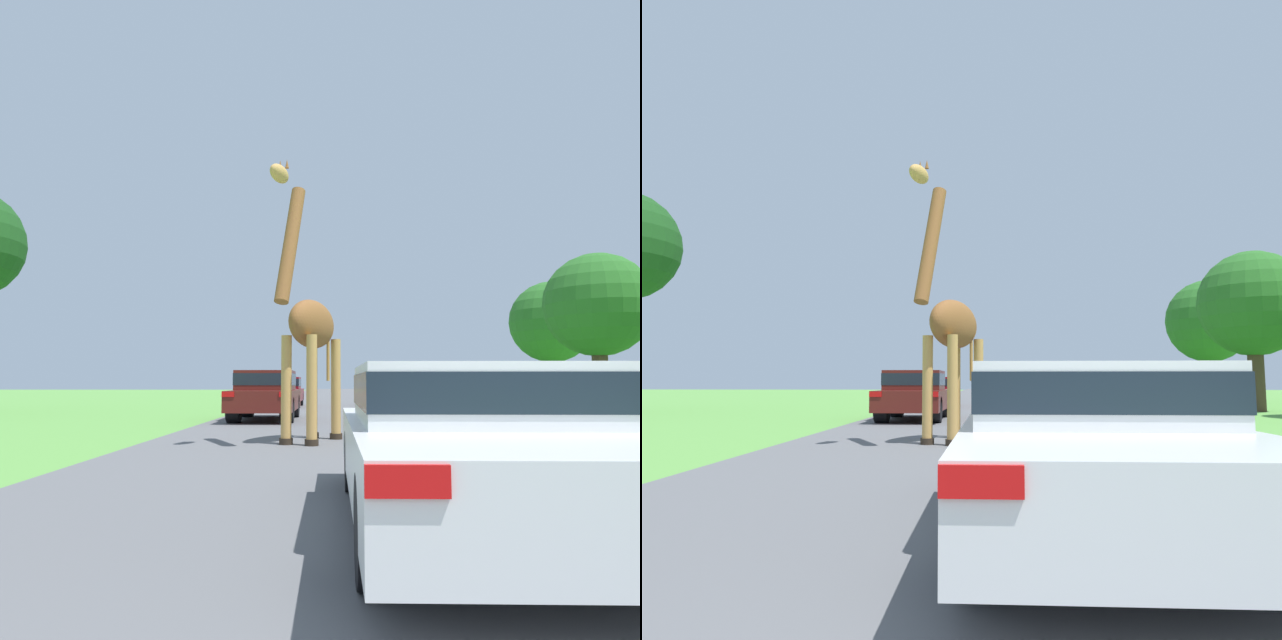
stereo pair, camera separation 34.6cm
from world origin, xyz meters
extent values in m
cube|color=#5B5B5E|center=(0.00, 30.00, 0.00)|extent=(7.07, 120.00, 0.00)
cylinder|color=tan|center=(-0.39, 11.08, 0.98)|extent=(0.19, 0.19, 1.97)
cylinder|color=#2D2319|center=(-0.39, 11.08, 0.06)|extent=(0.25, 0.25, 0.11)
cylinder|color=tan|center=(-0.85, 11.25, 0.98)|extent=(0.19, 0.19, 1.97)
cylinder|color=#2D2319|center=(-0.85, 11.25, 0.06)|extent=(0.25, 0.25, 0.11)
cylinder|color=tan|center=(0.05, 12.24, 0.98)|extent=(0.19, 0.19, 1.97)
cylinder|color=#2D2319|center=(0.05, 12.24, 0.06)|extent=(0.25, 0.25, 0.11)
cylinder|color=tan|center=(-0.42, 12.41, 0.98)|extent=(0.19, 0.19, 1.97)
cylinder|color=#2D2319|center=(-0.42, 12.41, 0.06)|extent=(0.25, 0.25, 0.11)
ellipsoid|color=brown|center=(-0.40, 11.75, 2.22)|extent=(1.17, 1.86, 0.93)
cylinder|color=brown|center=(-0.76, 10.79, 3.56)|extent=(0.57, 0.98, 2.25)
ellipsoid|color=tan|center=(-0.92, 10.36, 4.70)|extent=(0.42, 0.61, 0.30)
cylinder|color=tan|center=(-0.10, 12.53, 1.68)|extent=(0.07, 0.07, 1.08)
cone|color=brown|center=(-0.80, 10.49, 4.93)|extent=(0.07, 0.07, 0.16)
cone|color=brown|center=(-0.93, 10.54, 4.93)|extent=(0.07, 0.07, 0.16)
cube|color=silver|center=(1.07, 5.53, 0.54)|extent=(1.91, 4.62, 0.55)
cube|color=silver|center=(1.07, 5.53, 1.03)|extent=(1.72, 2.08, 0.45)
cube|color=#19232D|center=(1.07, 5.53, 1.06)|extent=(1.74, 2.10, 0.27)
cube|color=red|center=(0.28, 3.21, 0.73)|extent=(0.34, 0.03, 0.13)
cylinder|color=black|center=(0.30, 6.92, 0.31)|extent=(0.38, 0.62, 0.62)
cylinder|color=black|center=(1.83, 6.92, 0.31)|extent=(0.38, 0.62, 0.62)
cylinder|color=black|center=(0.30, 4.14, 0.31)|extent=(0.38, 0.62, 0.62)
cylinder|color=black|center=(1.83, 4.14, 0.31)|extent=(0.38, 0.62, 0.62)
cube|color=#561914|center=(-2.00, 17.89, 0.59)|extent=(1.83, 4.19, 0.58)
cube|color=#561914|center=(-2.00, 17.89, 1.16)|extent=(1.64, 1.88, 0.57)
cube|color=#19232D|center=(-2.00, 17.89, 1.19)|extent=(1.66, 1.90, 0.34)
cube|color=red|center=(-2.75, 15.79, 0.79)|extent=(0.33, 0.03, 0.14)
cube|color=red|center=(-1.25, 15.79, 0.79)|extent=(0.33, 0.03, 0.14)
cylinder|color=black|center=(-2.73, 19.14, 0.36)|extent=(0.37, 0.71, 0.71)
cylinder|color=black|center=(-1.27, 19.14, 0.36)|extent=(0.37, 0.71, 0.71)
cylinder|color=black|center=(-2.73, 16.63, 0.36)|extent=(0.37, 0.71, 0.71)
cylinder|color=black|center=(-1.27, 16.63, 0.36)|extent=(0.37, 0.71, 0.71)
cube|color=silver|center=(2.81, 22.40, 0.57)|extent=(1.95, 4.00, 0.65)
cube|color=silver|center=(2.81, 22.40, 1.15)|extent=(1.76, 1.80, 0.51)
cube|color=#19232D|center=(2.81, 22.40, 1.17)|extent=(1.78, 1.82, 0.31)
cube|color=red|center=(2.01, 20.39, 0.80)|extent=(0.35, 0.03, 0.16)
cube|color=red|center=(3.61, 20.39, 0.80)|extent=(0.35, 0.03, 0.16)
cylinder|color=black|center=(2.03, 23.60, 0.28)|extent=(0.39, 0.56, 0.56)
cylinder|color=black|center=(3.59, 23.60, 0.28)|extent=(0.39, 0.56, 0.56)
cylinder|color=black|center=(2.03, 21.20, 0.28)|extent=(0.39, 0.56, 0.56)
cylinder|color=black|center=(3.59, 21.20, 0.28)|extent=(0.39, 0.56, 0.56)
cube|color=maroon|center=(-2.27, 26.79, 0.53)|extent=(1.72, 4.11, 0.53)
cube|color=maroon|center=(-2.27, 26.79, 1.06)|extent=(1.55, 1.85, 0.53)
cube|color=#19232D|center=(-2.27, 26.79, 1.09)|extent=(1.57, 1.87, 0.32)
cube|color=red|center=(-2.98, 24.72, 0.72)|extent=(0.31, 0.03, 0.13)
cube|color=red|center=(-1.57, 24.72, 0.72)|extent=(0.31, 0.03, 0.13)
cylinder|color=black|center=(-2.96, 28.02, 0.31)|extent=(0.34, 0.62, 0.62)
cylinder|color=black|center=(-1.58, 28.02, 0.31)|extent=(0.34, 0.62, 0.62)
cylinder|color=black|center=(-2.96, 25.56, 0.31)|extent=(0.34, 0.62, 0.62)
cylinder|color=black|center=(-1.58, 25.56, 0.31)|extent=(0.34, 0.62, 0.62)
cube|color=gray|center=(2.37, 14.64, 0.60)|extent=(1.95, 4.73, 0.62)
cube|color=gray|center=(2.37, 14.64, 1.13)|extent=(1.76, 2.13, 0.45)
cube|color=#19232D|center=(2.37, 14.64, 1.15)|extent=(1.78, 2.15, 0.27)
cube|color=red|center=(1.57, 12.26, 0.82)|extent=(0.35, 0.03, 0.15)
cube|color=red|center=(3.17, 12.26, 0.82)|extent=(0.35, 0.03, 0.15)
cylinder|color=black|center=(1.59, 16.06, 0.34)|extent=(0.39, 0.68, 0.68)
cylinder|color=black|center=(3.15, 16.06, 0.34)|extent=(0.39, 0.68, 0.68)
cylinder|color=black|center=(1.59, 13.22, 0.34)|extent=(0.39, 0.68, 0.68)
cylinder|color=black|center=(3.15, 13.22, 0.34)|extent=(0.39, 0.68, 0.68)
cube|color=black|center=(2.71, 28.15, 0.55)|extent=(1.91, 4.35, 0.58)
cube|color=black|center=(2.71, 28.15, 1.05)|extent=(1.72, 1.96, 0.43)
cube|color=#19232D|center=(2.71, 28.15, 1.07)|extent=(1.74, 1.98, 0.26)
cube|color=red|center=(1.93, 25.97, 0.75)|extent=(0.34, 0.03, 0.14)
cube|color=red|center=(3.50, 25.97, 0.75)|extent=(0.34, 0.03, 0.14)
cylinder|color=black|center=(1.95, 29.46, 0.30)|extent=(0.38, 0.60, 0.60)
cylinder|color=black|center=(3.48, 29.46, 0.30)|extent=(0.38, 0.60, 0.60)
cylinder|color=black|center=(1.95, 26.85, 0.30)|extent=(0.38, 0.60, 0.60)
cylinder|color=black|center=(3.48, 26.85, 0.30)|extent=(0.38, 0.60, 0.60)
cylinder|color=#4C3828|center=(12.69, 34.05, 1.93)|extent=(0.52, 0.52, 3.87)
sphere|color=#286623|center=(12.69, 34.05, 4.57)|extent=(4.70, 4.70, 4.70)
cylinder|color=#4C3828|center=(10.32, 23.14, 1.75)|extent=(0.58, 0.58, 3.51)
sphere|color=#286623|center=(10.32, 23.14, 4.11)|extent=(4.04, 4.04, 4.04)
camera|label=1|loc=(-0.01, 0.88, 1.13)|focal=32.00mm
camera|label=2|loc=(0.33, 0.89, 1.13)|focal=32.00mm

